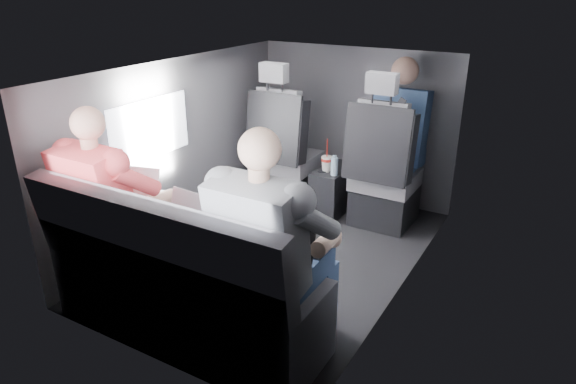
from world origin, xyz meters
The scene contains 20 objects.
floor centered at (0.00, 0.00, 0.00)m, with size 2.60×2.60×0.00m, color black.
ceiling centered at (0.00, 0.00, 1.35)m, with size 2.60×2.60×0.00m, color #B2B2AD.
panel_left centered at (-0.90, 0.00, 0.68)m, with size 0.02×2.60×1.35m, color #56565B.
panel_right centered at (0.90, 0.00, 0.68)m, with size 0.02×2.60×1.35m, color #56565B.
panel_front centered at (0.00, 1.30, 0.68)m, with size 1.80×0.02×1.35m, color #56565B.
panel_back centered at (0.00, -1.30, 0.68)m, with size 1.80×0.02×1.35m, color #56565B.
side_window centered at (-0.88, -0.30, 0.90)m, with size 0.02×0.75×0.42m, color white.
seatbelt centered at (0.45, 0.67, 0.80)m, with size 0.05×0.01×0.65m, color black.
front_seat_left centered at (-0.45, 0.84, 0.40)m, with size 0.52×0.58×1.26m.
front_seat_right centered at (0.45, 0.84, 0.40)m, with size 0.52×0.58×1.26m.
center_console centered at (0.00, 0.88, 0.20)m, with size 0.24×0.48×0.41m.
rear_bench centered at (0.00, -1.06, 0.31)m, with size 1.60×0.57×0.92m.
soda_cup centered at (-0.02, 0.78, 0.47)m, with size 0.09×0.09×0.28m.
water_bottle centered at (0.07, 0.73, 0.48)m, with size 0.06×0.06×0.17m.
laptop_white centered at (-0.53, -0.75, 0.64)m, with size 0.42×0.43×0.27m.
laptop_silver centered at (-0.01, -0.82, 0.63)m, with size 0.34×0.32×0.23m.
laptop_black centered at (0.54, -0.80, 0.64)m, with size 0.37×0.34×0.25m.
passenger_rear_left centered at (-0.55, -0.97, 0.64)m, with size 0.52×0.64×1.26m.
passenger_rear_right centered at (0.54, -0.97, 0.65)m, with size 0.55×0.66×1.29m.
passenger_front_right centered at (0.47, 1.10, 0.76)m, with size 0.43×0.43×0.90m.
Camera 1 is at (1.70, -2.84, 1.87)m, focal length 32.00 mm.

